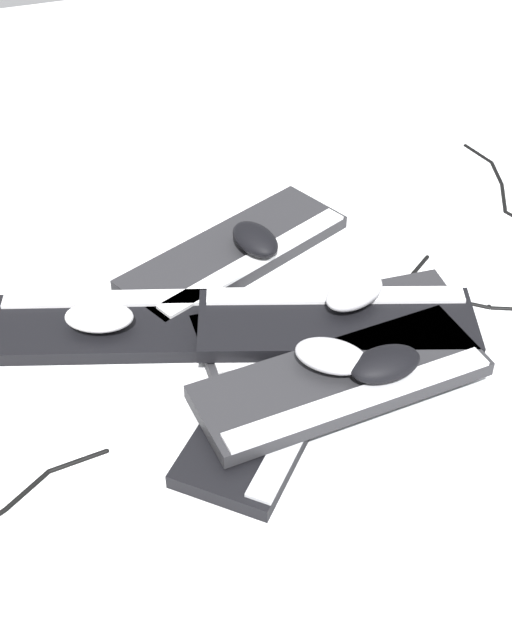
{
  "coord_description": "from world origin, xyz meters",
  "views": [
    {
      "loc": [
        -0.3,
        -0.97,
        0.97
      ],
      "look_at": [
        0.06,
        0.06,
        0.03
      ],
      "focal_mm": 50.0,
      "sensor_mm": 36.0,
      "label": 1
    }
  ],
  "objects_px": {
    "keyboard_5": "(338,324)",
    "mouse_2": "(255,239)",
    "keyboard_4": "(342,381)",
    "mouse_3": "(385,364)",
    "keyboard_0": "(331,326)",
    "mouse_4": "(331,356)",
    "keyboard_2": "(127,326)",
    "mouse_1": "(99,317)",
    "keyboard_1": "(235,253)",
    "keyboard_3": "(280,392)",
    "mouse_0": "(354,292)"
  },
  "relations": [
    {
      "from": "keyboard_4",
      "to": "mouse_0",
      "type": "xyz_separation_m",
      "value": [
        0.08,
        0.15,
        0.04
      ]
    },
    {
      "from": "keyboard_0",
      "to": "mouse_3",
      "type": "distance_m",
      "value": 0.18
    },
    {
      "from": "mouse_2",
      "to": "keyboard_1",
      "type": "bearing_deg",
      "value": -134.74
    },
    {
      "from": "keyboard_4",
      "to": "keyboard_3",
      "type": "bearing_deg",
      "value": 156.28
    },
    {
      "from": "keyboard_3",
      "to": "mouse_1",
      "type": "relative_size",
      "value": 3.88
    },
    {
      "from": "mouse_2",
      "to": "mouse_4",
      "type": "height_order",
      "value": "mouse_4"
    },
    {
      "from": "mouse_2",
      "to": "keyboard_5",
      "type": "bearing_deg",
      "value": -1.46
    },
    {
      "from": "mouse_0",
      "to": "keyboard_0",
      "type": "bearing_deg",
      "value": 147.45
    },
    {
      "from": "mouse_1",
      "to": "mouse_3",
      "type": "xyz_separation_m",
      "value": [
        0.37,
        -0.28,
        0.03
      ]
    },
    {
      "from": "keyboard_2",
      "to": "mouse_0",
      "type": "xyz_separation_m",
      "value": [
        0.35,
        -0.12,
        0.07
      ]
    },
    {
      "from": "keyboard_0",
      "to": "mouse_3",
      "type": "relative_size",
      "value": 4.06
    },
    {
      "from": "keyboard_2",
      "to": "mouse_1",
      "type": "distance_m",
      "value": 0.06
    },
    {
      "from": "keyboard_1",
      "to": "mouse_3",
      "type": "relative_size",
      "value": 4.21
    },
    {
      "from": "keyboard_1",
      "to": "keyboard_3",
      "type": "distance_m",
      "value": 0.36
    },
    {
      "from": "keyboard_4",
      "to": "mouse_4",
      "type": "height_order",
      "value": "mouse_4"
    },
    {
      "from": "mouse_0",
      "to": "mouse_2",
      "type": "distance_m",
      "value": 0.25
    },
    {
      "from": "mouse_0",
      "to": "mouse_3",
      "type": "relative_size",
      "value": 1.0
    },
    {
      "from": "keyboard_5",
      "to": "mouse_4",
      "type": "relative_size",
      "value": 4.23
    },
    {
      "from": "keyboard_4",
      "to": "keyboard_5",
      "type": "height_order",
      "value": "same"
    },
    {
      "from": "keyboard_3",
      "to": "mouse_4",
      "type": "bearing_deg",
      "value": -12.83
    },
    {
      "from": "keyboard_2",
      "to": "keyboard_3",
      "type": "height_order",
      "value": "same"
    },
    {
      "from": "mouse_0",
      "to": "mouse_2",
      "type": "relative_size",
      "value": 1.0
    },
    {
      "from": "keyboard_0",
      "to": "keyboard_4",
      "type": "distance_m",
      "value": 0.16
    },
    {
      "from": "keyboard_2",
      "to": "mouse_2",
      "type": "xyz_separation_m",
      "value": [
        0.26,
        0.11,
        0.04
      ]
    },
    {
      "from": "keyboard_2",
      "to": "mouse_1",
      "type": "xyz_separation_m",
      "value": [
        -0.04,
        -0.01,
        0.04
      ]
    },
    {
      "from": "keyboard_0",
      "to": "mouse_1",
      "type": "distance_m",
      "value": 0.38
    },
    {
      "from": "keyboard_2",
      "to": "keyboard_3",
      "type": "bearing_deg",
      "value": -50.74
    },
    {
      "from": "mouse_1",
      "to": "mouse_2",
      "type": "height_order",
      "value": "same"
    },
    {
      "from": "keyboard_0",
      "to": "mouse_0",
      "type": "xyz_separation_m",
      "value": [
        0.03,
        -0.01,
        0.07
      ]
    },
    {
      "from": "keyboard_0",
      "to": "mouse_1",
      "type": "xyz_separation_m",
      "value": [
        -0.36,
        0.1,
        0.04
      ]
    },
    {
      "from": "keyboard_1",
      "to": "mouse_2",
      "type": "relative_size",
      "value": 4.21
    },
    {
      "from": "keyboard_0",
      "to": "mouse_0",
      "type": "relative_size",
      "value": 4.06
    },
    {
      "from": "keyboard_4",
      "to": "mouse_3",
      "type": "bearing_deg",
      "value": -20.03
    },
    {
      "from": "mouse_0",
      "to": "mouse_4",
      "type": "bearing_deg",
      "value": -148.57
    },
    {
      "from": "mouse_3",
      "to": "keyboard_2",
      "type": "bearing_deg",
      "value": -45.47
    },
    {
      "from": "keyboard_5",
      "to": "mouse_2",
      "type": "height_order",
      "value": "mouse_2"
    },
    {
      "from": "mouse_3",
      "to": "mouse_4",
      "type": "height_order",
      "value": "same"
    },
    {
      "from": "keyboard_2",
      "to": "mouse_4",
      "type": "xyz_separation_m",
      "value": [
        0.26,
        -0.24,
        0.07
      ]
    },
    {
      "from": "keyboard_5",
      "to": "mouse_4",
      "type": "xyz_separation_m",
      "value": [
        -0.06,
        -0.1,
        0.04
      ]
    },
    {
      "from": "keyboard_5",
      "to": "keyboard_3",
      "type": "bearing_deg",
      "value": -146.71
    },
    {
      "from": "keyboard_4",
      "to": "keyboard_1",
      "type": "bearing_deg",
      "value": 95.5
    },
    {
      "from": "mouse_4",
      "to": "keyboard_1",
      "type": "bearing_deg",
      "value": -46.87
    },
    {
      "from": "mouse_2",
      "to": "keyboard_4",
      "type": "bearing_deg",
      "value": -12.03
    },
    {
      "from": "keyboard_5",
      "to": "mouse_1",
      "type": "relative_size",
      "value": 4.23
    },
    {
      "from": "keyboard_5",
      "to": "mouse_2",
      "type": "xyz_separation_m",
      "value": [
        -0.05,
        0.25,
        0.01
      ]
    },
    {
      "from": "keyboard_2",
      "to": "keyboard_4",
      "type": "bearing_deg",
      "value": -44.33
    },
    {
      "from": "keyboard_3",
      "to": "mouse_3",
      "type": "bearing_deg",
      "value": -22.26
    },
    {
      "from": "keyboard_1",
      "to": "keyboard_3",
      "type": "height_order",
      "value": "same"
    },
    {
      "from": "keyboard_0",
      "to": "keyboard_3",
      "type": "relative_size",
      "value": 1.05
    },
    {
      "from": "keyboard_2",
      "to": "mouse_2",
      "type": "relative_size",
      "value": 4.23
    }
  ]
}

